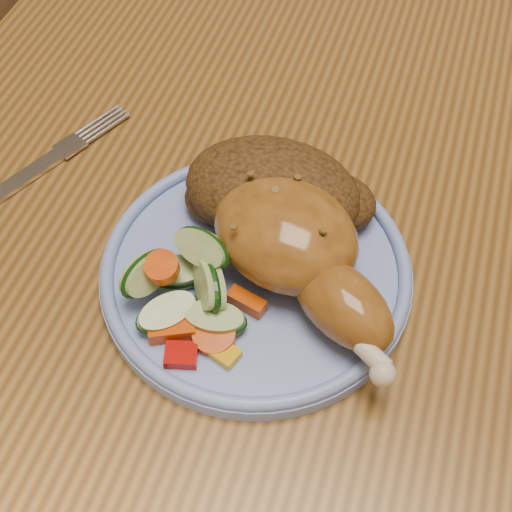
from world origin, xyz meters
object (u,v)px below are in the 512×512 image
(dining_table, at_px, (400,290))
(chair_far, at_px, (457,35))
(plate, at_px, (256,273))
(fork, at_px, (28,175))

(dining_table, relative_size, chair_far, 1.54)
(dining_table, bearing_deg, chair_far, 90.00)
(chair_far, relative_size, plate, 3.96)
(chair_far, height_order, fork, chair_far)
(dining_table, distance_m, plate, 0.16)
(dining_table, relative_size, fork, 8.58)
(plate, bearing_deg, chair_far, 81.29)
(fork, bearing_deg, plate, -10.51)
(dining_table, distance_m, fork, 0.33)
(chair_far, height_order, plate, chair_far)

